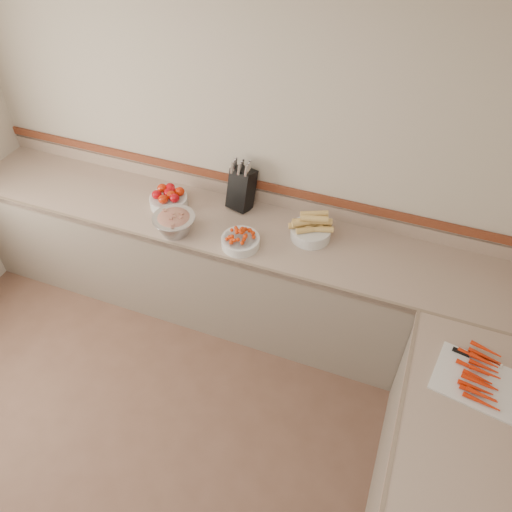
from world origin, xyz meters
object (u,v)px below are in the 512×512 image
(knife_block, at_px, (241,188))
(tomato_bowl, at_px, (169,198))
(corn_bowl, at_px, (311,229))
(rhubarb_bowl, at_px, (174,223))
(cherry_tomato_bowl, at_px, (241,240))
(cutting_board, at_px, (477,377))

(knife_block, relative_size, tomato_bowl, 1.42)
(corn_bowl, xyz_separation_m, rhubarb_bowl, (-0.87, -0.28, 0.01))
(tomato_bowl, height_order, rhubarb_bowl, rhubarb_bowl)
(tomato_bowl, xyz_separation_m, cherry_tomato_bowl, (0.64, -0.22, -0.01))
(cutting_board, bearing_deg, cherry_tomato_bowl, 161.31)
(corn_bowl, height_order, cutting_board, corn_bowl)
(rhubarb_bowl, bearing_deg, cherry_tomato_bowl, 4.39)
(knife_block, bearing_deg, rhubarb_bowl, -125.96)
(cherry_tomato_bowl, relative_size, cutting_board, 0.55)
(corn_bowl, height_order, rhubarb_bowl, corn_bowl)
(cherry_tomato_bowl, bearing_deg, corn_bowl, 30.85)
(tomato_bowl, bearing_deg, corn_bowl, 1.48)
(knife_block, relative_size, cutting_board, 0.83)
(rhubarb_bowl, xyz_separation_m, cutting_board, (1.98, -0.48, -0.07))
(tomato_bowl, bearing_deg, cutting_board, -18.66)
(knife_block, xyz_separation_m, cutting_board, (1.66, -0.91, -0.14))
(tomato_bowl, distance_m, rhubarb_bowl, 0.31)
(corn_bowl, relative_size, cutting_board, 0.65)
(knife_block, distance_m, cherry_tomato_bowl, 0.44)
(knife_block, bearing_deg, cherry_tomato_bowl, -69.15)
(corn_bowl, relative_size, rhubarb_bowl, 1.03)
(rhubarb_bowl, distance_m, cutting_board, 2.03)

